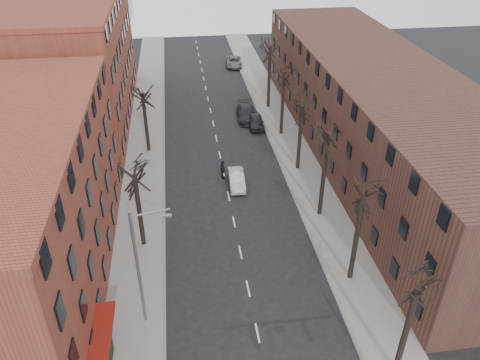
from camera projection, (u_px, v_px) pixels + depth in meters
name	position (u px, v px, depth m)	size (l,w,h in m)	color
sidewalk_left	(146.00, 146.00, 52.00)	(4.00, 90.00, 0.15)	gray
sidewalk_right	(286.00, 137.00, 53.87)	(4.00, 90.00, 0.15)	gray
building_left_near	(5.00, 215.00, 31.14)	(12.00, 26.00, 12.00)	brown
building_left_far	(73.00, 63.00, 54.94)	(12.00, 28.00, 14.00)	brown
building_right	(376.00, 111.00, 48.00)	(12.00, 50.00, 10.00)	#492D22
tree_right_b	(349.00, 278.00, 34.57)	(5.20, 5.20, 10.80)	black
tree_right_c	(319.00, 215.00, 41.28)	(5.20, 5.20, 11.60)	black
tree_right_d	(297.00, 169.00, 47.99)	(5.20, 5.20, 10.00)	black
tree_right_e	(281.00, 134.00, 54.70)	(5.20, 5.20, 10.80)	black
tree_right_f	(268.00, 107.00, 61.42)	(5.20, 5.20, 11.60)	black
tree_left_a	(144.00, 245.00, 37.83)	(5.20, 5.20, 9.50)	black
tree_left_b	(149.00, 151.00, 51.25)	(5.20, 5.20, 9.50)	black
streetlight	(140.00, 264.00, 28.52)	(2.45, 0.22, 9.03)	slate
silver_sedan	(237.00, 179.00, 44.97)	(1.43, 4.10, 1.35)	silver
parked_car_near	(256.00, 121.00, 55.99)	(1.73, 4.31, 1.47)	black
parked_car_mid	(246.00, 113.00, 57.92)	(2.18, 5.35, 1.55)	black
parked_car_far	(234.00, 62.00, 75.12)	(2.37, 5.13, 1.43)	slate
pedestrian_crossing	(223.00, 170.00, 45.93)	(1.15, 0.48, 1.97)	black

